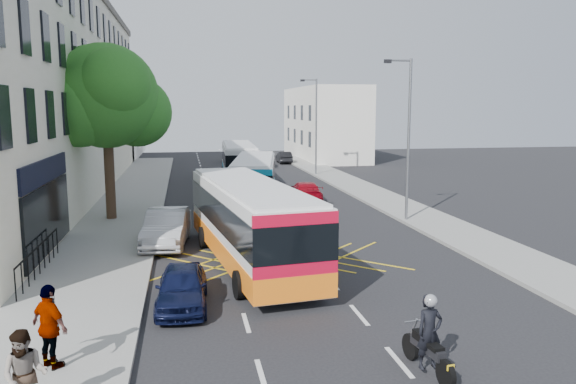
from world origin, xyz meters
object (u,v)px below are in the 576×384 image
bus_near (249,222)px  bus_mid (254,180)px  bus_far (239,161)px  lamp_far (315,121)px  parked_car_silver (167,228)px  pedestrian_far (50,327)px  distant_car_grey (234,156)px  lamp_near (407,131)px  street_tree (106,97)px  red_hatchback (305,192)px  pedestrian_near (25,376)px  distant_car_dark (284,157)px  distant_car_silver (262,159)px  parked_car_blue (182,287)px  motorbike (429,336)px

bus_near → bus_mid: size_ratio=1.07×
bus_mid → bus_far: bearing=98.7°
lamp_far → parked_car_silver: size_ratio=1.71×
lamp_far → pedestrian_far: lamp_far is taller
distant_car_grey → lamp_near: bearing=-74.7°
street_tree → pedestrian_far: size_ratio=4.67×
lamp_near → red_hatchback: 8.93m
distant_car_grey → parked_car_silver: bearing=-93.8°
street_tree → parked_car_silver: street_tree is taller
red_hatchback → pedestrian_near: bearing=69.9°
red_hatchback → distant_car_dark: (2.91, 24.04, -0.02)m
lamp_near → distant_car_dark: size_ratio=2.19×
bus_near → pedestrian_near: bearing=-125.0°
lamp_far → distant_car_silver: 9.61m
red_hatchback → pedestrian_near: size_ratio=2.49×
street_tree → lamp_near: street_tree is taller
parked_car_blue → red_hatchback: (7.49, 17.58, 0.01)m
lamp_near → distant_car_silver: 28.58m
distant_car_silver → distant_car_grey: bearing=-64.5°
bus_mid → parked_car_blue: 17.40m
bus_far → distant_car_dark: bus_far is taller
red_hatchback → pedestrian_far: size_ratio=2.26×
distant_car_grey → distant_car_dark: 5.56m
lamp_near → street_tree: bearing=168.6°
bus_near → red_hatchback: bearing=62.0°
bus_near → red_hatchback: (5.02, 13.40, -1.00)m
street_tree → parked_car_silver: bearing=-62.8°
parked_car_silver → distant_car_grey: size_ratio=1.08×
lamp_near → pedestrian_far: 20.16m
parked_car_silver → pedestrian_near: size_ratio=2.73×
bus_far → distant_car_silver: bearing=74.7°
distant_car_dark → pedestrian_far: size_ratio=1.94×
bus_mid → pedestrian_far: 21.75m
parked_car_silver → pedestrian_near: bearing=-93.1°
lamp_far → parked_car_blue: 32.66m
street_tree → distant_car_dark: 32.00m
lamp_near → bus_near: (-8.63, -6.27, -3.00)m
street_tree → distant_car_silver: (11.31, 25.15, -5.56)m
bus_mid → distant_car_grey: (1.13, 27.06, -0.89)m
bus_near → pedestrian_far: bus_near is taller
lamp_near → bus_near: size_ratio=0.72×
bus_near → distant_car_dark: (7.94, 37.44, -1.01)m
lamp_far → red_hatchback: bearing=-105.7°
street_tree → parked_car_blue: bearing=-74.9°
distant_car_grey → bus_mid: bearing=-86.8°
bus_near → motorbike: (2.85, -9.36, -0.76)m
distant_car_dark → pedestrian_far: pedestrian_far is taller
street_tree → bus_near: (6.07, -9.24, -4.68)m
distant_car_grey → bus_far: bearing=-87.8°
bus_near → distant_car_silver: (5.24, 34.38, -0.88)m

